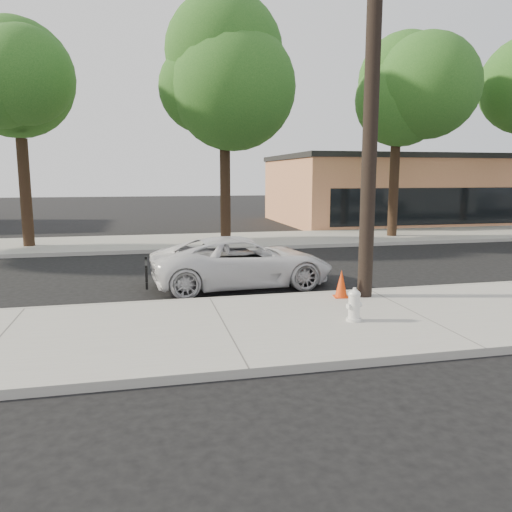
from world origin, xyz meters
The scene contains 12 objects.
ground centered at (0.00, 0.00, 0.00)m, with size 120.00×120.00×0.00m, color black.
near_sidewalk centered at (0.00, -4.30, 0.07)m, with size 90.00×4.40×0.15m, color gray.
far_sidewalk centered at (0.00, 8.50, 0.07)m, with size 90.00×5.00×0.15m, color gray.
curb_near centered at (0.00, -2.10, 0.07)m, with size 90.00×0.12×0.16m, color #9E9B93.
building_main centered at (16.00, 16.00, 2.00)m, with size 18.00×10.00×4.00m, color #C07550.
utility_pole centered at (3.60, -2.70, 4.70)m, with size 1.40×0.34×9.00m.
tree_b centered at (-5.81, 8.06, 6.15)m, with size 4.34×4.20×8.45m.
tree_c centered at (2.22, 7.64, 6.91)m, with size 4.96×4.80×9.55m.
tree_d centered at (10.20, 7.95, 6.37)m, with size 4.50×4.35×8.75m.
police_cruiser centered at (1.12, -0.41, 0.67)m, with size 2.24×4.86×1.35m, color silver.
fire_hydrant centered at (2.52, -4.55, 0.45)m, with size 0.34×0.30×0.62m.
traffic_cone centered at (3.02, -2.68, 0.46)m, with size 0.38×0.38×0.65m.
Camera 1 is at (-1.44, -13.35, 2.97)m, focal length 35.00 mm.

